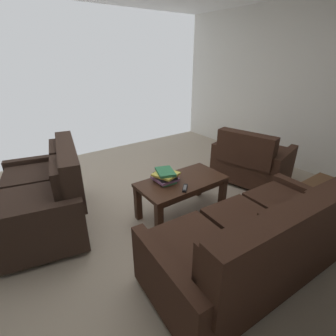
% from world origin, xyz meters
% --- Properties ---
extents(ground_plane, '(5.91, 4.92, 0.01)m').
position_xyz_m(ground_plane, '(0.00, 0.00, -0.00)').
color(ground_plane, tan).
extents(wall_left, '(0.12, 4.92, 2.56)m').
position_xyz_m(wall_left, '(-2.96, 0.00, 1.28)').
color(wall_left, silver).
rests_on(wall_left, ground).
extents(sofa_main, '(1.86, 0.97, 0.88)m').
position_xyz_m(sofa_main, '(-0.37, 1.34, 0.36)').
color(sofa_main, black).
rests_on(sofa_main, ground).
extents(loveseat_near, '(1.06, 1.50, 0.91)m').
position_xyz_m(loveseat_near, '(0.87, -0.46, 0.38)').
color(loveseat_near, black).
rests_on(loveseat_near, ground).
extents(coffee_table, '(1.03, 0.53, 0.46)m').
position_xyz_m(coffee_table, '(-0.44, 0.24, 0.38)').
color(coffee_table, '#3D2316').
rests_on(coffee_table, ground).
extents(end_table, '(0.50, 0.50, 0.53)m').
position_xyz_m(end_table, '(-1.53, 1.39, 0.45)').
color(end_table, brown).
rests_on(end_table, ground).
extents(armchair_side, '(0.98, 1.15, 0.83)m').
position_xyz_m(armchair_side, '(-1.80, 0.18, 0.36)').
color(armchair_side, black).
rests_on(armchair_side, ground).
extents(book_stack, '(0.31, 0.32, 0.13)m').
position_xyz_m(book_stack, '(-0.28, 0.15, 0.52)').
color(book_stack, '#337F51').
rests_on(book_stack, coffee_table).
extents(tv_remote, '(0.14, 0.14, 0.02)m').
position_xyz_m(tv_remote, '(-0.34, 0.42, 0.47)').
color(tv_remote, black).
rests_on(tv_remote, coffee_table).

